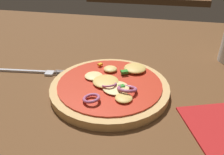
% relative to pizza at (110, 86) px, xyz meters
% --- Properties ---
extents(dining_table, '(1.48, 1.03, 0.03)m').
position_rel_pizza_xyz_m(dining_table, '(-0.04, 0.04, -0.03)').
color(dining_table, brown).
rests_on(dining_table, ground).
extents(pizza, '(0.23, 0.23, 0.03)m').
position_rel_pizza_xyz_m(pizza, '(0.00, 0.00, 0.00)').
color(pizza, tan).
rests_on(pizza, dining_table).
extents(fork, '(0.18, 0.04, 0.01)m').
position_rel_pizza_xyz_m(fork, '(-0.19, 0.04, -0.01)').
color(fork, silver).
rests_on(fork, dining_table).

